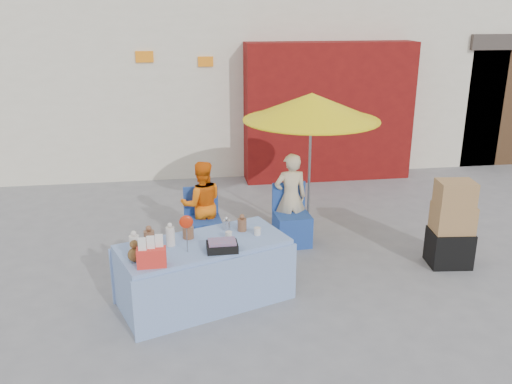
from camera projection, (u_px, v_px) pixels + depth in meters
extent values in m
plane|color=slate|center=(242.00, 288.00, 6.51)|extent=(80.00, 80.00, 0.00)
cube|color=silver|center=(203.00, 51.00, 12.33)|extent=(12.00, 5.00, 4.50)
cube|color=maroon|center=(329.00, 112.00, 10.33)|extent=(3.20, 0.60, 2.60)
cube|color=#4C331E|center=(485.00, 97.00, 12.65)|extent=(2.60, 3.00, 2.40)
cube|color=#3F3833|center=(494.00, 38.00, 12.21)|extent=(2.80, 3.20, 0.30)
cube|color=orange|center=(144.00, 57.00, 9.77)|extent=(0.32, 0.04, 0.20)
cube|color=orange|center=(206.00, 62.00, 9.96)|extent=(0.28, 0.04, 0.18)
cube|color=#859FD5|center=(204.00, 272.00, 6.10)|extent=(2.02, 1.40, 0.73)
cube|color=#859FD5|center=(220.00, 290.00, 5.76)|extent=(1.79, 0.67, 0.68)
cube|color=#859FD5|center=(190.00, 259.00, 6.47)|extent=(1.79, 0.67, 0.68)
cylinder|color=silver|center=(134.00, 243.00, 5.75)|extent=(0.14, 0.14, 0.17)
cylinder|color=brown|center=(149.00, 238.00, 5.92)|extent=(0.15, 0.15, 0.16)
cylinder|color=silver|center=(170.00, 236.00, 5.88)|extent=(0.12, 0.12, 0.21)
cylinder|color=brown|center=(188.00, 232.00, 6.08)|extent=(0.16, 0.16, 0.14)
cylinder|color=#B2B2B7|center=(226.00, 225.00, 6.32)|extent=(0.11, 0.11, 0.12)
cylinder|color=brown|center=(242.00, 225.00, 6.28)|extent=(0.14, 0.14, 0.15)
cylinder|color=silver|center=(229.00, 235.00, 6.06)|extent=(0.10, 0.10, 0.09)
cylinder|color=silver|center=(257.00, 231.00, 6.18)|extent=(0.10, 0.10, 0.09)
sphere|color=brown|center=(135.00, 255.00, 5.52)|extent=(0.15, 0.15, 0.15)
ellipsoid|color=red|center=(186.00, 222.00, 5.64)|extent=(0.15, 0.10, 0.15)
cube|color=red|center=(152.00, 257.00, 5.41)|extent=(0.32, 0.23, 0.19)
cube|color=black|center=(222.00, 247.00, 5.77)|extent=(0.39, 0.33, 0.09)
cube|color=#204295|center=(204.00, 234.00, 7.47)|extent=(0.50, 0.49, 0.45)
cube|color=#204295|center=(201.00, 200.00, 7.54)|extent=(0.48, 0.07, 0.40)
cube|color=#204295|center=(292.00, 229.00, 7.65)|extent=(0.50, 0.49, 0.45)
cube|color=#204295|center=(289.00, 196.00, 7.71)|extent=(0.48, 0.07, 0.40)
imported|color=orange|center=(202.00, 204.00, 7.49)|extent=(0.62, 0.50, 1.23)
imported|color=beige|center=(290.00, 198.00, 7.65)|extent=(0.49, 0.33, 1.29)
cylinder|color=gray|center=(309.00, 170.00, 7.72)|extent=(0.04, 0.04, 2.00)
cone|color=yellow|center=(311.00, 107.00, 7.43)|extent=(1.90, 1.90, 0.38)
cylinder|color=yellow|center=(311.00, 120.00, 7.49)|extent=(1.90, 1.90, 0.02)
cube|color=black|center=(449.00, 248.00, 7.03)|extent=(0.56, 0.48, 0.47)
cube|color=#A6714B|center=(453.00, 218.00, 6.90)|extent=(0.53, 0.43, 0.36)
cube|color=#A6714B|center=(455.00, 193.00, 6.77)|extent=(0.49, 0.39, 0.32)
ellipsoid|color=gold|center=(174.00, 285.00, 6.28)|extent=(0.64, 0.52, 0.27)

